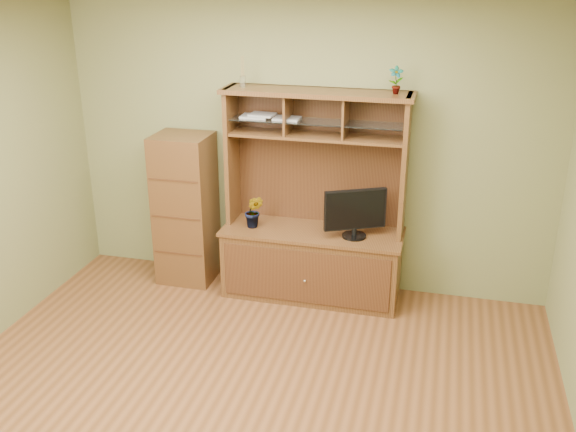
% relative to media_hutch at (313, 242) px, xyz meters
% --- Properties ---
extents(room, '(4.54, 4.04, 2.74)m').
position_rel_media_hutch_xyz_m(room, '(-0.14, -1.73, 0.83)').
color(room, brown).
rests_on(room, ground).
extents(media_hutch, '(1.66, 0.61, 1.90)m').
position_rel_media_hutch_xyz_m(media_hutch, '(0.00, 0.00, 0.00)').
color(media_hutch, '#3E2511').
rests_on(media_hutch, room).
extents(monitor, '(0.52, 0.29, 0.44)m').
position_rel_media_hutch_xyz_m(monitor, '(0.39, -0.08, 0.36)').
color(monitor, black).
rests_on(monitor, media_hutch).
extents(orchid_plant, '(0.17, 0.14, 0.31)m').
position_rel_media_hutch_xyz_m(orchid_plant, '(-0.53, -0.08, 0.28)').
color(orchid_plant, '#265B1F').
rests_on(orchid_plant, media_hutch).
extents(top_plant, '(0.13, 0.10, 0.23)m').
position_rel_media_hutch_xyz_m(top_plant, '(0.66, 0.08, 1.49)').
color(top_plant, '#306523').
rests_on(top_plant, media_hutch).
extents(reed_diffuser, '(0.05, 0.05, 0.26)m').
position_rel_media_hutch_xyz_m(reed_diffuser, '(-0.66, 0.08, 1.48)').
color(reed_diffuser, silver).
rests_on(reed_diffuser, media_hutch).
extents(magazines, '(0.53, 0.19, 0.04)m').
position_rel_media_hutch_xyz_m(magazines, '(-0.44, 0.08, 1.13)').
color(magazines, '#A3A3A8').
rests_on(magazines, media_hutch).
extents(side_cabinet, '(0.52, 0.47, 1.45)m').
position_rel_media_hutch_xyz_m(side_cabinet, '(-1.25, 0.02, 0.20)').
color(side_cabinet, '#3E2511').
rests_on(side_cabinet, room).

